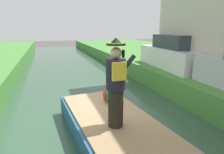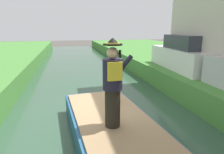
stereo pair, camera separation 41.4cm
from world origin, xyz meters
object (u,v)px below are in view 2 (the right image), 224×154
Objects in this scene: person_pirate at (113,84)px; parked_car_white at (186,55)px; boat at (113,130)px; parrot_plush at (112,94)px.

parked_car_white is (4.41, 3.98, -0.07)m from person_pirate.
person_pirate reaches higher than parked_car_white.
boat is 2.35× the size of person_pirate.
person_pirate is 0.45× the size of parked_car_white.
parrot_plush is 4.94m from parked_car_white.
person_pirate is (-0.10, -0.33, 1.23)m from boat.
boat is 1.28m from person_pirate.
person_pirate is 5.93m from parked_car_white.
parked_car_white reaches higher than parrot_plush.
boat is 7.62× the size of parrot_plush.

